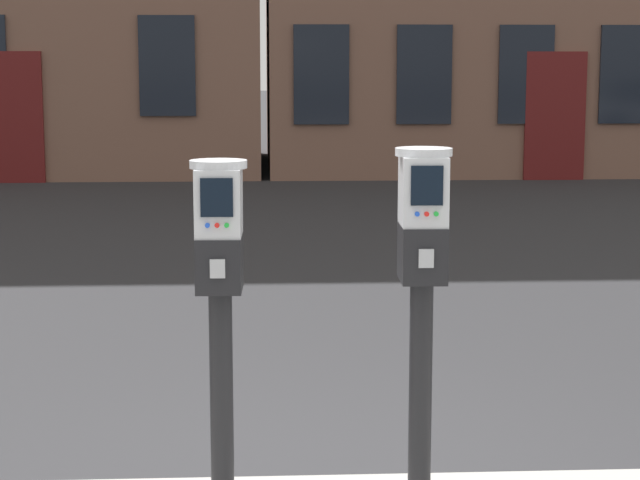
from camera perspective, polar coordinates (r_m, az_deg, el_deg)
parking_meter_near_kerb at (r=4.28m, az=-5.10°, el=-1.73°), size 0.22×0.26×1.39m
parking_meter_twin_adjacent at (r=4.31m, az=5.20°, el=-1.25°), size 0.22×0.26×1.43m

